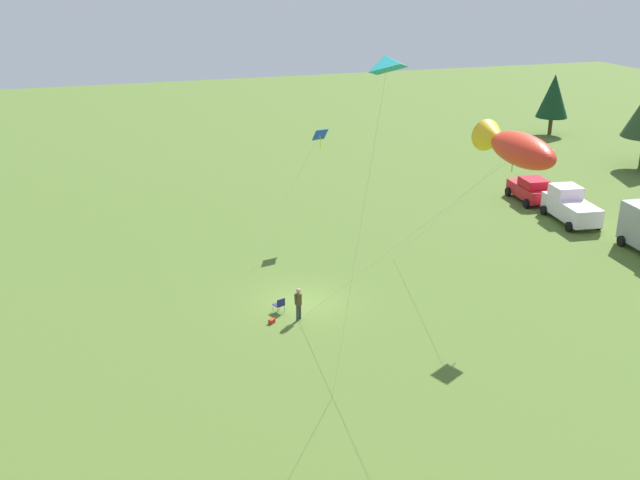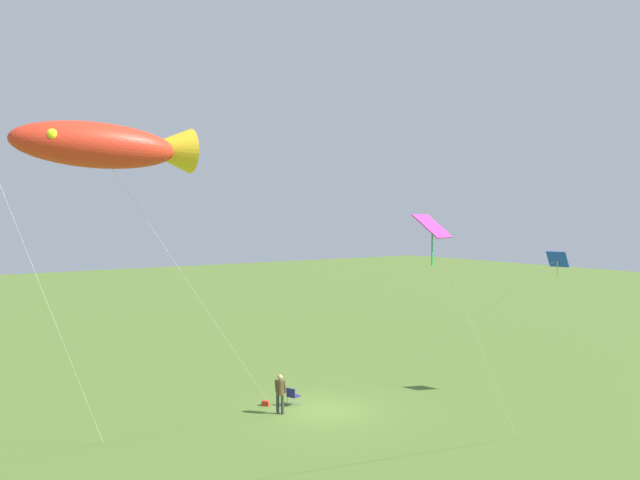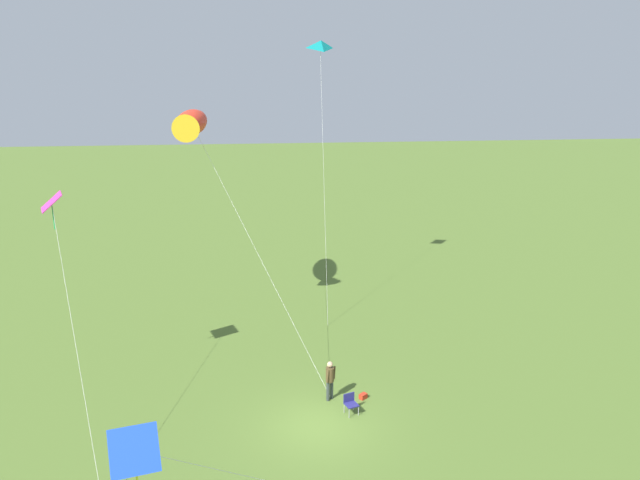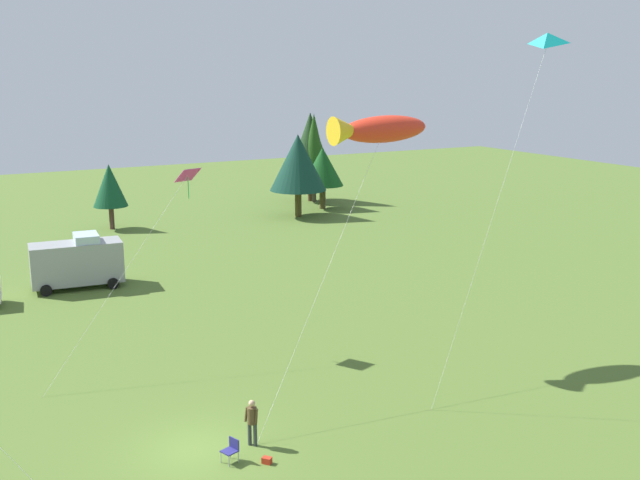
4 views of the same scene
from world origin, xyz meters
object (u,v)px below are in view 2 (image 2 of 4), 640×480
backpack_on_grass (266,403)px  kite_large_fish (114,146)px  person_kite_flyer (280,391)px  kite_diamond_blue (552,264)px  kite_diamond_rainbow (435,234)px  folding_chair (292,395)px

backpack_on_grass → kite_large_fish: (8.88, 7.40, 10.41)m
person_kite_flyer → kite_diamond_blue: 14.22m
kite_large_fish → kite_diamond_rainbow: kite_large_fish is taller
person_kite_flyer → kite_diamond_blue: bearing=-63.1°
backpack_on_grass → folding_chair: bearing=145.7°
kite_diamond_rainbow → folding_chair: bearing=-101.9°
person_kite_flyer → backpack_on_grass: 1.66m
person_kite_flyer → kite_large_fish: bearing=173.5°
person_kite_flyer → backpack_on_grass: bearing=46.5°
backpack_on_grass → kite_diamond_blue: size_ratio=0.05×
folding_chair → kite_diamond_rainbow: kite_diamond_rainbow is taller
backpack_on_grass → kite_diamond_blue: (-12.12, 6.39, 6.26)m
folding_chair → kite_large_fish: 15.61m
person_kite_flyer → backpack_on_grass: person_kite_flyer is taller
kite_diamond_blue → kite_diamond_rainbow: kite_diamond_rainbow is taller
kite_large_fish → kite_diamond_rainbow: size_ratio=1.31×
folding_chair → backpack_on_grass: 1.28m
folding_chair → backpack_on_grass: size_ratio=2.56×
backpack_on_grass → kite_large_fish: 15.56m
person_kite_flyer → kite_diamond_rainbow: kite_diamond_rainbow is taller
folding_chair → kite_diamond_blue: bearing=-47.0°
kite_large_fish → folding_chair: bearing=-145.9°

